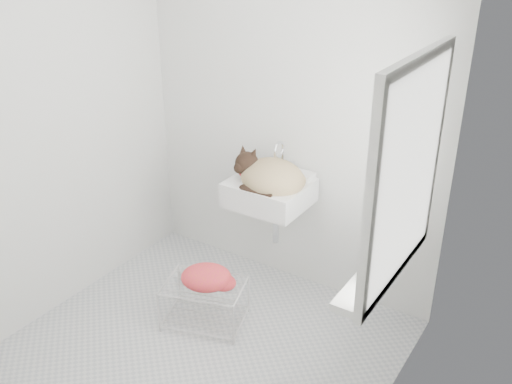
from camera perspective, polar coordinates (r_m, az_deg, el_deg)
The scene contains 15 objects.
floor at distance 3.68m, azimuth -5.26°, elevation -15.14°, with size 2.20×2.00×0.02m, color silver.
back_wall at distance 3.80m, azimuth 3.32°, elevation 8.01°, with size 2.20×0.02×2.50m, color white.
right_wall at distance 2.53m, azimuth 13.70°, elevation -2.00°, with size 0.02×2.00×2.50m, color white.
left_wall at distance 3.77m, azimuth -19.45°, elevation 6.47°, with size 0.02×2.00×2.50m, color white.
window_glass at distance 2.67m, azimuth 15.11°, elevation 1.67°, with size 0.01×0.80×1.00m, color white.
window_frame at distance 2.67m, azimuth 14.81°, elevation 1.74°, with size 0.04×0.90×1.10m, color white.
windowsill at distance 2.93m, azimuth 12.57°, elevation -7.35°, with size 0.16×0.88×0.04m, color white.
sink at distance 3.72m, azimuth 1.36°, elevation 1.10°, with size 0.50×0.44×0.20m, color white.
faucet at distance 3.81m, azimuth 2.80°, elevation 3.95°, with size 0.18×0.13×0.18m, color silver, non-canonical shape.
cat at distance 3.69m, azimuth 1.38°, elevation 1.53°, with size 0.51×0.45×0.29m.
wire_rack at distance 3.78m, azimuth -5.15°, elevation -10.96°, with size 0.49×0.35×0.30m, color beige.
towel at distance 3.65m, azimuth -4.99°, elevation -8.99°, with size 0.32×0.23×0.13m, color orange.
bottle_a at distance 2.79m, azimuth 11.18°, elevation -8.51°, with size 0.09×0.09×0.24m, color silver.
bottle_b at distance 2.92m, azimuth 12.46°, elevation -6.92°, with size 0.09×0.09×0.19m, color teal.
bottle_c at distance 3.06m, azimuth 13.58°, elevation -5.51°, with size 0.11×0.11×0.14m, color #AFB6BE.
Camera 1 is at (1.78, -2.16, 2.39)m, focal length 39.97 mm.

